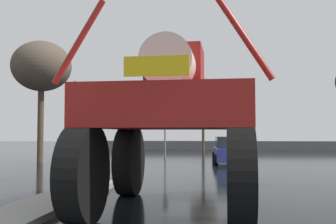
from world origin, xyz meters
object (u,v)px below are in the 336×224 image
oversize_sprayer (173,120)px  traffic_signal_far_left (165,117)px  sedan_ahead (230,151)px  traffic_signal_near_left (77,109)px  bare_tree_far_center (203,91)px  bare_tree_left (42,67)px

oversize_sprayer → traffic_signal_far_left: 19.31m
oversize_sprayer → traffic_signal_far_left: (-2.72, 19.10, 0.83)m
sedan_ahead → traffic_signal_near_left: size_ratio=1.19×
bare_tree_far_center → bare_tree_left: bearing=-118.9°
oversize_sprayer → sedan_ahead: (1.68, 13.56, -1.29)m
bare_tree_far_center → traffic_signal_far_left: bearing=-104.0°
oversize_sprayer → sedan_ahead: size_ratio=1.32×
oversize_sprayer → traffic_signal_near_left: 5.85m
sedan_ahead → traffic_signal_near_left: (-5.58, -9.22, 1.86)m
traffic_signal_near_left → traffic_signal_far_left: (1.17, 14.76, 0.26)m
bare_tree_left → bare_tree_far_center: bare_tree_left is taller
traffic_signal_near_left → bare_tree_left: bare_tree_left is taller
traffic_signal_near_left → traffic_signal_far_left: bearing=85.5°
oversize_sprayer → traffic_signal_near_left: oversize_sprayer is taller
oversize_sprayer → sedan_ahead: 13.72m
sedan_ahead → bare_tree_far_center: bearing=4.7°
oversize_sprayer → bare_tree_far_center: bearing=2.1°
oversize_sprayer → bare_tree_far_center: 28.69m
sedan_ahead → bare_tree_left: bare_tree_left is taller
oversize_sprayer → traffic_signal_far_left: bearing=9.4°
oversize_sprayer → traffic_signal_near_left: bearing=43.3°
sedan_ahead → bare_tree_left: size_ratio=0.60×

